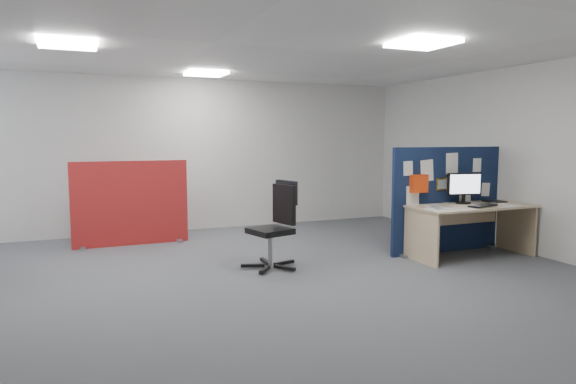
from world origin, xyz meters
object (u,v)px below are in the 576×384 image
object	(u,v)px
main_desk	(469,217)
office_chair	(277,220)
monitor_main	(464,187)
red_divider	(131,204)
navy_divider	(446,200)

from	to	relation	value
main_desk	office_chair	bearing A→B (deg)	170.14
monitor_main	red_divider	world-z (taller)	red_divider
main_desk	red_divider	bearing A→B (deg)	148.67
navy_divider	main_desk	size ratio (longest dim) A/B	1.06
monitor_main	red_divider	size ratio (longest dim) A/B	0.28
office_chair	main_desk	bearing A→B (deg)	-25.16
navy_divider	red_divider	size ratio (longest dim) A/B	1.06
navy_divider	monitor_main	distance (m)	0.33
monitor_main	office_chair	bearing A→B (deg)	-174.42
red_divider	office_chair	size ratio (longest dim) A/B	1.59
navy_divider	monitor_main	xyz separation A→B (m)	(0.13, -0.22, 0.20)
navy_divider	office_chair	bearing A→B (deg)	177.46
main_desk	navy_divider	bearing A→B (deg)	108.76
navy_divider	red_divider	distance (m)	4.73
office_chair	red_divider	bearing A→B (deg)	111.22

